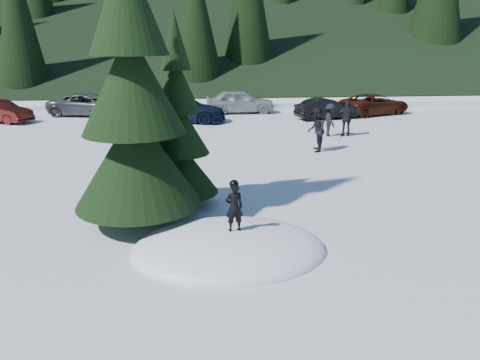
{
  "coord_description": "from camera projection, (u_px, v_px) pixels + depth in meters",
  "views": [
    {
      "loc": [
        -0.65,
        -9.79,
        4.63
      ],
      "look_at": [
        0.42,
        1.9,
        1.1
      ],
      "focal_mm": 35.0,
      "sensor_mm": 36.0,
      "label": 1
    }
  ],
  "objects": [
    {
      "name": "child_skier",
      "position": [
        234.0,
        207.0,
        10.44
      ],
      "size": [
        0.46,
        0.35,
        1.13
      ],
      "primitive_type": "imported",
      "rotation": [
        0.0,
        0.0,
        3.35
      ],
      "color": "black",
      "rests_on": "snow_mound"
    },
    {
      "name": "snow_mound",
      "position": [
        229.0,
        250.0,
        10.73
      ],
      "size": [
        4.48,
        3.52,
        0.96
      ],
      "primitive_type": "ellipsoid",
      "color": "white",
      "rests_on": "ground"
    },
    {
      "name": "spruce_short",
      "position": [
        178.0,
        134.0,
        13.07
      ],
      "size": [
        2.2,
        2.2,
        5.37
      ],
      "color": "black",
      "rests_on": "ground"
    },
    {
      "name": "car_1",
      "position": [
        0.0,
        112.0,
        27.08
      ],
      "size": [
        4.05,
        2.78,
        1.26
      ],
      "primitive_type": "imported",
      "rotation": [
        0.0,
        0.0,
        1.15
      ],
      "color": "#400F0B",
      "rests_on": "ground"
    },
    {
      "name": "car_3",
      "position": [
        181.0,
        109.0,
        27.35
      ],
      "size": [
        5.62,
        3.5,
        1.52
      ],
      "primitive_type": "imported",
      "rotation": [
        0.0,
        0.0,
        1.29
      ],
      "color": "black",
      "rests_on": "ground"
    },
    {
      "name": "car_6",
      "position": [
        374.0,
        104.0,
        30.0
      ],
      "size": [
        5.22,
        3.79,
        1.32
      ],
      "primitive_type": "imported",
      "rotation": [
        0.0,
        0.0,
        1.95
      ],
      "color": "#3A140A",
      "rests_on": "ground"
    },
    {
      "name": "car_2",
      "position": [
        89.0,
        105.0,
        29.57
      ],
      "size": [
        5.33,
        3.2,
        1.39
      ],
      "primitive_type": "imported",
      "rotation": [
        0.0,
        0.0,
        1.38
      ],
      "color": "#494C51",
      "rests_on": "ground"
    },
    {
      "name": "ground",
      "position": [
        229.0,
        250.0,
        10.73
      ],
      "size": [
        200.0,
        200.0,
        0.0
      ],
      "primitive_type": "plane",
      "color": "white",
      "rests_on": "ground"
    },
    {
      "name": "car_4",
      "position": [
        240.0,
        101.0,
        30.54
      ],
      "size": [
        4.52,
        1.93,
        1.52
      ],
      "primitive_type": "imported",
      "rotation": [
        0.0,
        0.0,
        1.6
      ],
      "color": "#979B9F",
      "rests_on": "ground"
    },
    {
      "name": "spruce_tall",
      "position": [
        133.0,
        96.0,
        11.3
      ],
      "size": [
        3.2,
        3.2,
        8.6
      ],
      "color": "black",
      "rests_on": "ground"
    },
    {
      "name": "adult_1",
      "position": [
        347.0,
        118.0,
        23.17
      ],
      "size": [
        1.11,
        0.64,
        1.78
      ],
      "primitive_type": "imported",
      "rotation": [
        0.0,
        0.0,
        2.94
      ],
      "color": "black",
      "rests_on": "ground"
    },
    {
      "name": "adult_0",
      "position": [
        316.0,
        130.0,
        19.92
      ],
      "size": [
        0.88,
        1.04,
        1.88
      ],
      "primitive_type": "imported",
      "rotation": [
        0.0,
        0.0,
        4.51
      ],
      "color": "black",
      "rests_on": "ground"
    },
    {
      "name": "car_5",
      "position": [
        326.0,
        109.0,
        28.23
      ],
      "size": [
        4.01,
        2.26,
        1.25
      ],
      "primitive_type": "imported",
      "rotation": [
        0.0,
        0.0,
        1.83
      ],
      "color": "black",
      "rests_on": "ground"
    },
    {
      "name": "adult_2",
      "position": [
        330.0,
        120.0,
        23.16
      ],
      "size": [
        0.63,
        1.06,
        1.62
      ],
      "primitive_type": "imported",
      "rotation": [
        0.0,
        0.0,
        1.6
      ],
      "color": "black",
      "rests_on": "ground"
    }
  ]
}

